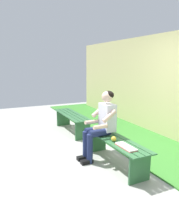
{
  "coord_description": "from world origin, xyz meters",
  "views": [
    {
      "loc": [
        -3.06,
        1.96,
        1.76
      ],
      "look_at": [
        0.74,
        0.15,
        0.82
      ],
      "focal_mm": 35.11,
      "sensor_mm": 36.0,
      "label": 1
    }
  ],
  "objects_px": {
    "bench_far": "(72,119)",
    "book_open": "(126,147)",
    "apple": "(114,139)",
    "person_seated": "(101,122)",
    "bench_near": "(115,146)"
  },
  "relations": [
    {
      "from": "bench_far",
      "to": "book_open",
      "type": "bearing_deg",
      "value": 178.73
    },
    {
      "from": "bench_far",
      "to": "apple",
      "type": "xyz_separation_m",
      "value": [
        -2.19,
        0.09,
        0.16
      ]
    },
    {
      "from": "person_seated",
      "to": "apple",
      "type": "distance_m",
      "value": 0.45
    },
    {
      "from": "bench_far",
      "to": "apple",
      "type": "bearing_deg",
      "value": 177.73
    },
    {
      "from": "book_open",
      "to": "apple",
      "type": "bearing_deg",
      "value": 5.01
    },
    {
      "from": "bench_far",
      "to": "book_open",
      "type": "height_order",
      "value": "book_open"
    },
    {
      "from": "apple",
      "to": "bench_near",
      "type": "bearing_deg",
      "value": -49.65
    },
    {
      "from": "apple",
      "to": "person_seated",
      "type": "bearing_deg",
      "value": 2.18
    },
    {
      "from": "bench_far",
      "to": "apple",
      "type": "relative_size",
      "value": 18.32
    },
    {
      "from": "person_seated",
      "to": "book_open",
      "type": "bearing_deg",
      "value": -176.33
    },
    {
      "from": "bench_far",
      "to": "bench_near",
      "type": "bearing_deg",
      "value": -180.0
    },
    {
      "from": "bench_near",
      "to": "bench_far",
      "type": "relative_size",
      "value": 0.99
    },
    {
      "from": "book_open",
      "to": "bench_near",
      "type": "bearing_deg",
      "value": -8.59
    },
    {
      "from": "book_open",
      "to": "bench_far",
      "type": "bearing_deg",
      "value": -1.82
    },
    {
      "from": "apple",
      "to": "bench_far",
      "type": "bearing_deg",
      "value": -2.27
    }
  ]
}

